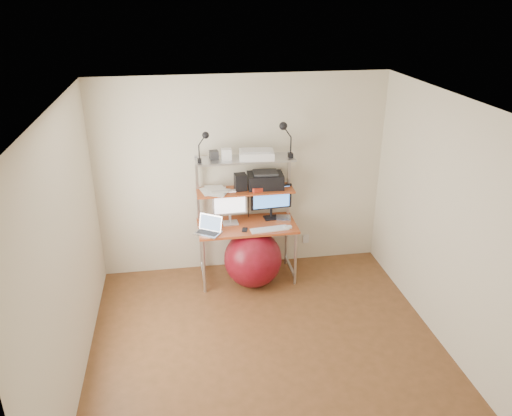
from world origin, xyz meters
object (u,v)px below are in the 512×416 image
Objects in this scene: laptop at (209,229)px; monitor_black at (271,199)px; monitor_silver at (230,204)px; printer at (265,180)px; exercise_ball at (253,259)px.

monitor_black is at bearing 52.43° from laptop.
monitor_black reaches higher than monitor_silver.
monitor_silver is at bearing -166.87° from printer.
exercise_ball is (-0.29, -0.32, -0.64)m from monitor_black.
monitor_silver is 1.25× the size of laptop.
monitor_black is 0.77m from exercise_ball.
laptop is (-0.28, -0.22, -0.21)m from monitor_silver.
monitor_black reaches higher than exercise_ball.
laptop is (-0.80, -0.29, -0.21)m from monitor_black.
printer is (0.73, 0.30, 0.46)m from laptop.
laptop is 0.85× the size of printer.
monitor_silver is 0.53m from monitor_black.
monitor_black is 1.16× the size of printer.
monitor_silver reaches higher than laptop.
printer reaches higher than exercise_ball.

